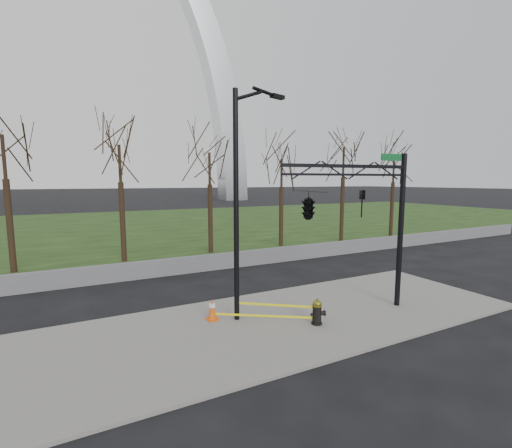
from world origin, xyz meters
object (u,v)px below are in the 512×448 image
fire_hydrant (317,312)px  traffic_signal_mast (328,205)px  traffic_cone (212,310)px  street_light (241,189)px

fire_hydrant → traffic_signal_mast: (0.74, 0.51, 3.63)m
traffic_cone → street_light: 4.35m
fire_hydrant → traffic_signal_mast: 3.74m
traffic_cone → traffic_signal_mast: 5.50m
street_light → traffic_signal_mast: street_light is taller
fire_hydrant → street_light: street_light is taller
fire_hydrant → traffic_cone: (-3.08, 1.98, -0.05)m
traffic_cone → fire_hydrant: bearing=-32.8°
fire_hydrant → traffic_signal_mast: bearing=54.2°
traffic_cone → traffic_signal_mast: size_ratio=0.12×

